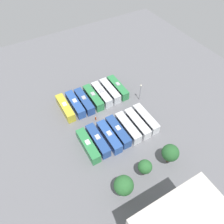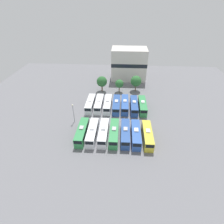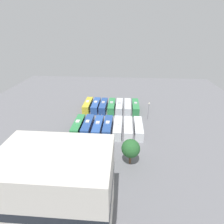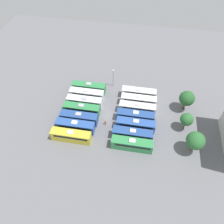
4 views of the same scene
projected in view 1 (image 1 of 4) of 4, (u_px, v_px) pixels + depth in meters
name	position (u px, v px, depth m)	size (l,w,h in m)	color
ground_plane	(105.00, 117.00, 70.67)	(117.30, 117.30, 0.00)	slate
bus_0	(118.00, 87.00, 77.31)	(2.63, 11.05, 3.56)	#338C4C
bus_1	(110.00, 91.00, 76.25)	(2.63, 11.05, 3.56)	silver
bus_2	(102.00, 94.00, 75.06)	(2.63, 11.05, 3.56)	silver
bus_3	(93.00, 97.00, 74.03)	(2.63, 11.05, 3.56)	#338C4C
bus_4	(84.00, 101.00, 72.85)	(2.63, 11.05, 3.56)	#284C93
bus_5	(75.00, 104.00, 71.95)	(2.63, 11.05, 3.56)	#2D56A8
bus_6	(65.00, 108.00, 70.92)	(2.63, 11.05, 3.56)	gold
bus_7	(146.00, 119.00, 67.89)	(2.63, 11.05, 3.56)	silver
bus_8	(137.00, 123.00, 66.67)	(2.63, 11.05, 3.56)	white
bus_9	(128.00, 127.00, 65.61)	(2.63, 11.05, 3.56)	silver
bus_10	(118.00, 131.00, 64.66)	(2.63, 11.05, 3.56)	#284C93
bus_11	(109.00, 137.00, 63.40)	(2.63, 11.05, 3.56)	#2D56A8
bus_12	(98.00, 140.00, 62.55)	(2.63, 11.05, 3.56)	#284C93
bus_13	(88.00, 146.00, 61.40)	(2.63, 11.05, 3.56)	#338C4C
worker_person	(96.00, 118.00, 69.21)	(0.36, 0.36, 1.71)	#CC4C19
light_pole	(140.00, 90.00, 72.24)	(0.60, 0.60, 6.87)	gray
tree_0	(170.00, 153.00, 56.60)	(4.61, 4.61, 6.94)	brown
tree_1	(145.00, 167.00, 54.70)	(3.67, 3.67, 5.82)	brown
tree_2	(124.00, 185.00, 50.82)	(4.80, 4.80, 7.09)	brown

